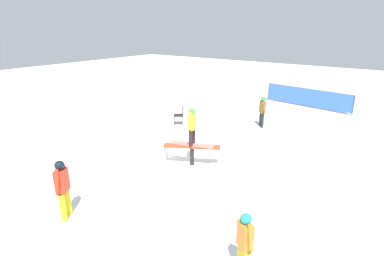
{
  "coord_description": "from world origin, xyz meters",
  "views": [
    {
      "loc": [
        5.41,
        -7.51,
        4.49
      ],
      "look_at": [
        0.0,
        0.0,
        1.32
      ],
      "focal_mm": 28.0,
      "sensor_mm": 36.0,
      "label": 1
    }
  ],
  "objects_px": {
    "bystander_red": "(63,186)",
    "folding_chair": "(180,116)",
    "bystander_orange": "(245,242)",
    "main_rider_on_rail": "(192,128)",
    "loose_snowboard_white": "(224,129)",
    "bystander_brown": "(262,110)",
    "rail_feature": "(192,148)"
  },
  "relations": [
    {
      "from": "rail_feature",
      "to": "folding_chair",
      "type": "distance_m",
      "value": 4.44
    },
    {
      "from": "main_rider_on_rail",
      "to": "bystander_red",
      "type": "height_order",
      "value": "main_rider_on_rail"
    },
    {
      "from": "bystander_brown",
      "to": "main_rider_on_rail",
      "type": "bearing_deg",
      "value": -42.38
    },
    {
      "from": "folding_chair",
      "to": "bystander_red",
      "type": "bearing_deg",
      "value": -19.91
    },
    {
      "from": "rail_feature",
      "to": "bystander_orange",
      "type": "xyz_separation_m",
      "value": [
        3.58,
        -3.34,
        0.18
      ]
    },
    {
      "from": "main_rider_on_rail",
      "to": "bystander_brown",
      "type": "xyz_separation_m",
      "value": [
        0.25,
        5.21,
        -0.53
      ]
    },
    {
      "from": "bystander_brown",
      "to": "bystander_red",
      "type": "bearing_deg",
      "value": -45.84
    },
    {
      "from": "bystander_orange",
      "to": "bystander_brown",
      "type": "relative_size",
      "value": 0.97
    },
    {
      "from": "loose_snowboard_white",
      "to": "folding_chair",
      "type": "height_order",
      "value": "folding_chair"
    },
    {
      "from": "rail_feature",
      "to": "bystander_brown",
      "type": "relative_size",
      "value": 1.25
    },
    {
      "from": "rail_feature",
      "to": "bystander_red",
      "type": "relative_size",
      "value": 1.17
    },
    {
      "from": "rail_feature",
      "to": "loose_snowboard_white",
      "type": "bearing_deg",
      "value": 74.51
    },
    {
      "from": "bystander_red",
      "to": "bystander_brown",
      "type": "relative_size",
      "value": 1.07
    },
    {
      "from": "main_rider_on_rail",
      "to": "loose_snowboard_white",
      "type": "relative_size",
      "value": 1.14
    },
    {
      "from": "loose_snowboard_white",
      "to": "bystander_red",
      "type": "bearing_deg",
      "value": 58.1
    },
    {
      "from": "rail_feature",
      "to": "bystander_brown",
      "type": "bearing_deg",
      "value": 57.97
    },
    {
      "from": "bystander_orange",
      "to": "folding_chair",
      "type": "bearing_deg",
      "value": -7.62
    },
    {
      "from": "rail_feature",
      "to": "main_rider_on_rail",
      "type": "xyz_separation_m",
      "value": [
        0.0,
        0.0,
        0.74
      ]
    },
    {
      "from": "bystander_brown",
      "to": "rail_feature",
      "type": "bearing_deg",
      "value": -42.38
    },
    {
      "from": "bystander_orange",
      "to": "bystander_brown",
      "type": "height_order",
      "value": "bystander_brown"
    },
    {
      "from": "bystander_brown",
      "to": "loose_snowboard_white",
      "type": "height_order",
      "value": "bystander_brown"
    },
    {
      "from": "bystander_orange",
      "to": "main_rider_on_rail",
      "type": "bearing_deg",
      "value": -5.94
    },
    {
      "from": "rail_feature",
      "to": "loose_snowboard_white",
      "type": "xyz_separation_m",
      "value": [
        -0.93,
        3.79,
        -0.59
      ]
    },
    {
      "from": "bystander_brown",
      "to": "loose_snowboard_white",
      "type": "xyz_separation_m",
      "value": [
        -1.18,
        -1.42,
        -0.79
      ]
    },
    {
      "from": "main_rider_on_rail",
      "to": "bystander_red",
      "type": "bearing_deg",
      "value": -118.81
    },
    {
      "from": "bystander_orange",
      "to": "loose_snowboard_white",
      "type": "height_order",
      "value": "bystander_orange"
    },
    {
      "from": "bystander_red",
      "to": "folding_chair",
      "type": "relative_size",
      "value": 1.73
    },
    {
      "from": "main_rider_on_rail",
      "to": "bystander_brown",
      "type": "height_order",
      "value": "main_rider_on_rail"
    },
    {
      "from": "bystander_red",
      "to": "bystander_orange",
      "type": "bearing_deg",
      "value": -113.28
    },
    {
      "from": "folding_chair",
      "to": "bystander_orange",
      "type": "bearing_deg",
      "value": 8.36
    },
    {
      "from": "rail_feature",
      "to": "folding_chair",
      "type": "height_order",
      "value": "folding_chair"
    },
    {
      "from": "rail_feature",
      "to": "bystander_orange",
      "type": "relative_size",
      "value": 1.3
    }
  ]
}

